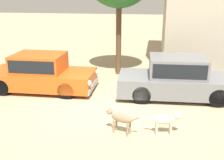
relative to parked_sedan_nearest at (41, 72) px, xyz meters
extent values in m
plane|color=tan|center=(2.47, -1.29, -0.71)|extent=(80.00, 80.00, 0.00)
cube|color=#D15619|center=(0.01, 0.00, -0.25)|extent=(4.18, 1.86, 0.62)
cube|color=#D15619|center=(-0.03, 0.00, 0.40)|extent=(1.94, 1.56, 0.67)
cube|color=black|center=(-0.03, 0.00, 0.41)|extent=(1.78, 1.58, 0.47)
cube|color=#999BA0|center=(2.06, 0.04, -0.45)|extent=(0.15, 1.74, 0.20)
sphere|color=silver|center=(2.08, 0.75, -0.11)|extent=(0.20, 0.20, 0.20)
sphere|color=silver|center=(2.11, -0.67, -0.11)|extent=(0.20, 0.20, 0.20)
cube|color=red|center=(-2.05, 0.73, -0.09)|extent=(0.04, 0.18, 0.18)
cylinder|color=black|center=(1.24, 0.81, -0.40)|extent=(0.62, 0.21, 0.62)
cylinder|color=black|center=(1.27, -0.76, -0.40)|extent=(0.62, 0.21, 0.62)
cylinder|color=black|center=(-1.25, 0.76, -0.40)|extent=(0.62, 0.21, 0.62)
cylinder|color=black|center=(-1.21, -0.81, -0.40)|extent=(0.62, 0.21, 0.62)
cube|color=slate|center=(5.26, 0.04, -0.23)|extent=(4.35, 1.96, 0.67)
cube|color=slate|center=(5.21, 0.03, 0.46)|extent=(2.03, 1.60, 0.71)
cube|color=black|center=(5.21, 0.03, 0.47)|extent=(1.88, 1.62, 0.49)
cube|color=#999BA0|center=(3.14, -0.06, -0.45)|extent=(0.20, 1.73, 0.20)
cube|color=red|center=(3.11, 0.70, -0.06)|extent=(0.05, 0.18, 0.18)
cube|color=red|center=(3.18, -0.82, -0.06)|extent=(0.05, 0.18, 0.18)
cylinder|color=black|center=(6.50, 0.88, -0.39)|extent=(0.65, 0.23, 0.64)
cylinder|color=black|center=(6.57, -0.69, -0.39)|extent=(0.65, 0.23, 0.64)
cylinder|color=black|center=(3.94, 0.76, -0.39)|extent=(0.65, 0.23, 0.64)
cylinder|color=black|center=(4.01, -0.80, -0.39)|extent=(0.65, 0.23, 0.64)
cylinder|color=beige|center=(4.90, -2.77, -0.55)|extent=(0.06, 0.06, 0.33)
cylinder|color=beige|center=(4.92, -2.93, -0.55)|extent=(0.06, 0.06, 0.33)
cylinder|color=beige|center=(4.52, -2.82, -0.55)|extent=(0.06, 0.06, 0.33)
cylinder|color=beige|center=(4.54, -2.98, -0.55)|extent=(0.06, 0.06, 0.33)
ellipsoid|color=beige|center=(4.72, -2.88, -0.28)|extent=(0.61, 0.28, 0.28)
sphere|color=beige|center=(5.09, -2.83, -0.17)|extent=(0.20, 0.20, 0.20)
cone|color=beige|center=(5.19, -2.81, -0.18)|extent=(0.13, 0.13, 0.11)
cone|color=beige|center=(5.08, -2.77, -0.08)|extent=(0.08, 0.08, 0.09)
cone|color=beige|center=(5.09, -2.89, -0.08)|extent=(0.08, 0.08, 0.09)
cylinder|color=beige|center=(4.36, -2.93, -0.24)|extent=(0.21, 0.08, 0.12)
cylinder|color=#997F60|center=(3.37, -3.03, -0.53)|extent=(0.06, 0.06, 0.37)
cylinder|color=#997F60|center=(3.43, -2.87, -0.53)|extent=(0.06, 0.06, 0.37)
cylinder|color=#997F60|center=(3.76, -3.17, -0.53)|extent=(0.06, 0.06, 0.37)
cylinder|color=#997F60|center=(3.82, -3.01, -0.53)|extent=(0.06, 0.06, 0.37)
ellipsoid|color=#997F60|center=(3.60, -3.02, -0.25)|extent=(0.68, 0.42, 0.27)
sphere|color=#997F60|center=(3.23, -2.89, -0.15)|extent=(0.17, 0.17, 0.17)
cone|color=#997F60|center=(3.15, -2.86, -0.16)|extent=(0.12, 0.12, 0.10)
cone|color=#997F60|center=(3.22, -2.94, -0.07)|extent=(0.08, 0.08, 0.08)
cone|color=#997F60|center=(3.25, -2.84, -0.07)|extent=(0.08, 0.08, 0.08)
cylinder|color=#997F60|center=(3.97, -3.15, -0.19)|extent=(0.22, 0.12, 0.16)
cylinder|color=brown|center=(2.71, 2.72, 0.95)|extent=(0.25, 0.25, 3.32)
camera|label=1|loc=(4.40, -9.78, 3.02)|focal=44.19mm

